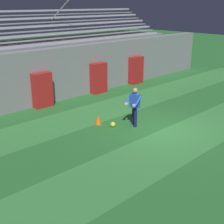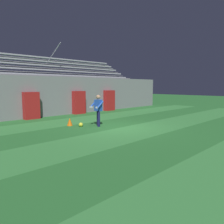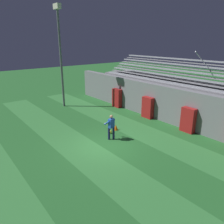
% 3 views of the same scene
% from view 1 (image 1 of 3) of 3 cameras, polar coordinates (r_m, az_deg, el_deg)
% --- Properties ---
extents(ground_plane, '(80.00, 80.00, 0.00)m').
position_cam_1_polar(ground_plane, '(13.23, 8.70, -3.09)').
color(ground_plane, '#286B2D').
extents(turf_stripe_mid, '(28.00, 2.36, 0.01)m').
position_cam_1_polar(turf_stripe_mid, '(12.57, 13.33, -4.64)').
color(turf_stripe_mid, '#38843D').
rests_on(turf_stripe_mid, ground).
extents(turf_stripe_far, '(28.00, 2.36, 0.01)m').
position_cam_1_polar(turf_stripe_far, '(15.40, -1.44, 0.40)').
color(turf_stripe_far, '#38843D').
rests_on(turf_stripe_far, ground).
extents(back_wall, '(24.00, 0.60, 2.80)m').
position_cam_1_polar(back_wall, '(17.33, -8.40, 7.15)').
color(back_wall, gray).
rests_on(back_wall, ground).
extents(padding_pillar_gate_left, '(0.98, 0.44, 1.75)m').
position_cam_1_polar(padding_pillar_gate_left, '(16.00, -12.62, 3.93)').
color(padding_pillar_gate_left, '#B21E1E').
rests_on(padding_pillar_gate_left, ground).
extents(padding_pillar_gate_right, '(0.98, 0.44, 1.75)m').
position_cam_1_polar(padding_pillar_gate_right, '(18.17, -2.46, 6.20)').
color(padding_pillar_gate_right, '#B21E1E').
rests_on(padding_pillar_gate_right, ground).
extents(padding_pillar_far_right, '(0.98, 0.44, 1.75)m').
position_cam_1_polar(padding_pillar_far_right, '(20.41, 4.42, 7.63)').
color(padding_pillar_far_right, '#B21E1E').
rests_on(padding_pillar_far_right, ground).
extents(bleacher_stand, '(18.00, 4.05, 5.43)m').
position_cam_1_polar(bleacher_stand, '(19.23, -12.56, 8.42)').
color(bleacher_stand, gray).
rests_on(bleacher_stand, ground).
extents(goalkeeper, '(0.59, 0.64, 1.67)m').
position_cam_1_polar(goalkeeper, '(13.15, 4.14, 1.37)').
color(goalkeeper, '#19194C').
rests_on(goalkeeper, ground).
extents(soccer_ball, '(0.22, 0.22, 0.22)m').
position_cam_1_polar(soccer_ball, '(13.26, 0.17, -2.30)').
color(soccer_ball, yellow).
rests_on(soccer_ball, ground).
extents(traffic_cone, '(0.30, 0.30, 0.42)m').
position_cam_1_polar(traffic_cone, '(13.55, -2.54, -1.38)').
color(traffic_cone, orange).
rests_on(traffic_cone, ground).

